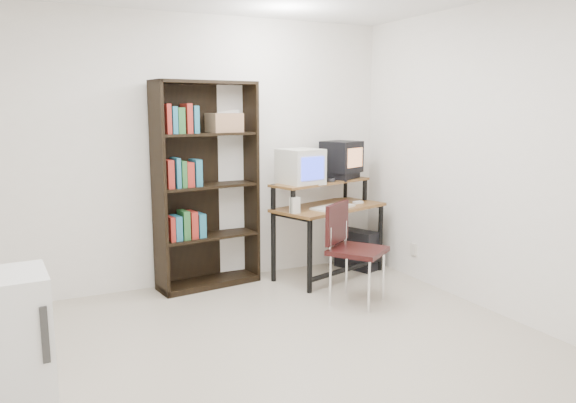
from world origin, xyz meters
name	(u,v)px	position (x,y,z in m)	size (l,w,h in m)	color
floor	(287,361)	(0.00, 0.00, -0.01)	(4.00, 4.00, 0.01)	beige
back_wall	(198,152)	(0.00, 2.00, 1.30)	(4.00, 0.01, 2.60)	white
front_wall	(543,237)	(0.00, -2.00, 1.30)	(4.00, 0.01, 2.60)	white
right_wall	(509,161)	(2.00, 0.00, 1.30)	(0.01, 4.00, 2.60)	white
computer_desk	(328,211)	(1.24, 1.62, 0.68)	(1.29, 0.91, 0.98)	brown
crt_monitor	(301,167)	(0.94, 1.64, 1.15)	(0.44, 0.44, 0.35)	beige
vcr	(342,176)	(1.51, 1.79, 1.01)	(0.36, 0.26, 0.08)	black
crt_tv	(342,157)	(1.50, 1.79, 1.21)	(0.45, 0.45, 0.33)	black
cd_spindle	(330,180)	(1.27, 1.63, 0.99)	(0.12, 0.12, 0.05)	#26262B
keyboard	(333,208)	(1.22, 1.47, 0.74)	(0.47, 0.21, 0.04)	beige
mousepad	(358,205)	(1.59, 1.59, 0.72)	(0.22, 0.18, 0.01)	black
mouse	(358,203)	(1.60, 1.60, 0.74)	(0.10, 0.06, 0.03)	white
desk_speaker	(295,206)	(0.76, 1.40, 0.80)	(0.08, 0.07, 0.17)	beige
pc_tower	(356,249)	(1.65, 1.70, 0.21)	(0.20, 0.45, 0.42)	black
school_chair	(350,242)	(1.02, 0.83, 0.55)	(0.62, 0.62, 0.89)	black
bookshelf	(205,184)	(0.02, 1.86, 1.01)	(1.02, 0.46, 1.97)	black
mini_fridge	(6,343)	(-1.72, 0.13, 0.40)	(0.50, 0.50, 0.81)	white
wall_outlet	(413,249)	(1.99, 1.15, 0.30)	(0.02, 0.08, 0.12)	beige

